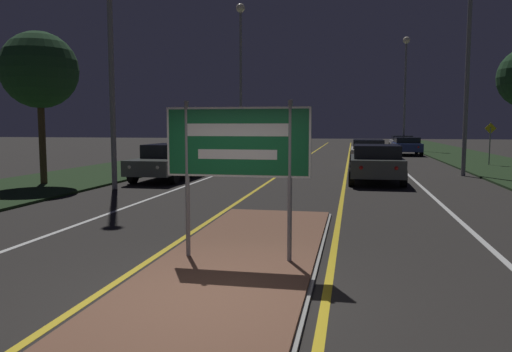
{
  "coord_description": "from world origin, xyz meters",
  "views": [
    {
      "loc": [
        1.76,
        -5.76,
        2.18
      ],
      "look_at": [
        0.0,
        3.25,
        1.25
      ],
      "focal_mm": 35.0,
      "sensor_mm": 36.0,
      "label": 1
    }
  ],
  "objects": [
    {
      "name": "car_receding_2",
      "position": [
        5.66,
        32.9,
        0.72
      ],
      "size": [
        2.04,
        4.55,
        1.34
      ],
      "color": "navy",
      "rests_on": "ground_plane"
    },
    {
      "name": "lane_line_white_left",
      "position": [
        -4.2,
        25.0,
        0.0
      ],
      "size": [
        0.12,
        70.0,
        0.01
      ],
      "color": "silver",
      "rests_on": "ground_plane"
    },
    {
      "name": "centre_line_yellow_left",
      "position": [
        -1.46,
        25.0,
        0.0
      ],
      "size": [
        0.12,
        70.0,
        0.01
      ],
      "color": "gold",
      "rests_on": "ground_plane"
    },
    {
      "name": "car_approaching_2",
      "position": [
        -5.52,
        37.02,
        0.72
      ],
      "size": [
        1.89,
        4.31,
        1.34
      ],
      "color": "silver",
      "rests_on": "ground_plane"
    },
    {
      "name": "verge_left",
      "position": [
        -9.5,
        20.0,
        0.04
      ],
      "size": [
        5.0,
        100.0,
        0.08
      ],
      "color": "#1E3319",
      "rests_on": "ground_plane"
    },
    {
      "name": "car_receding_1",
      "position": [
        2.58,
        22.97,
        0.76
      ],
      "size": [
        2.0,
        4.79,
        1.41
      ],
      "color": "silver",
      "rests_on": "ground_plane"
    },
    {
      "name": "car_approaching_0",
      "position": [
        -5.61,
        13.37,
        0.77
      ],
      "size": [
        1.87,
        4.84,
        1.44
      ],
      "color": "#4C514C",
      "rests_on": "ground_plane"
    },
    {
      "name": "streetlight_left_far",
      "position": [
        -6.25,
        29.58,
        7.45
      ],
      "size": [
        0.63,
        0.63,
        10.78
      ],
      "color": "gray",
      "rests_on": "ground_plane"
    },
    {
      "name": "edge_line_white_left",
      "position": [
        -7.2,
        25.0,
        0.0
      ],
      "size": [
        0.1,
        70.0,
        0.01
      ],
      "color": "silver",
      "rests_on": "ground_plane"
    },
    {
      "name": "ground_plane",
      "position": [
        0.0,
        0.0,
        0.0
      ],
      "size": [
        160.0,
        160.0,
        0.0
      ],
      "primitive_type": "plane",
      "color": "#282623"
    },
    {
      "name": "streetlight_right_near",
      "position": [
        6.5,
        17.25,
        7.12
      ],
      "size": [
        0.56,
        0.56,
        11.03
      ],
      "color": "gray",
      "rests_on": "ground_plane"
    },
    {
      "name": "roadside_palm_left",
      "position": [
        -9.31,
        10.51,
        4.14
      ],
      "size": [
        2.72,
        2.72,
        5.45
      ],
      "color": "#4C3823",
      "rests_on": "verge_left"
    },
    {
      "name": "highway_sign",
      "position": [
        0.0,
        1.75,
        1.84
      ],
      "size": [
        2.28,
        0.07,
        2.47
      ],
      "color": "gray",
      "rests_on": "median_island"
    },
    {
      "name": "edge_line_white_right",
      "position": [
        7.2,
        25.0,
        0.0
      ],
      "size": [
        0.1,
        70.0,
        0.01
      ],
      "color": "silver",
      "rests_on": "ground_plane"
    },
    {
      "name": "median_island",
      "position": [
        0.0,
        1.75,
        0.04
      ],
      "size": [
        2.54,
        9.15,
        0.1
      ],
      "color": "#999993",
      "rests_on": "ground_plane"
    },
    {
      "name": "warning_sign",
      "position": [
        9.0,
        23.1,
        1.44
      ],
      "size": [
        0.6,
        0.06,
        2.26
      ],
      "color": "gray",
      "rests_on": "verge_right"
    },
    {
      "name": "car_approaching_1",
      "position": [
        -5.84,
        23.21,
        0.79
      ],
      "size": [
        2.04,
        4.39,
        1.52
      ],
      "color": "black",
      "rests_on": "ground_plane"
    },
    {
      "name": "streetlight_right_far",
      "position": [
        6.11,
        39.94,
        6.72
      ],
      "size": [
        0.6,
        0.6,
        9.85
      ],
      "color": "gray",
      "rests_on": "ground_plane"
    },
    {
      "name": "car_receding_3",
      "position": [
        6.0,
        40.39,
        0.72
      ],
      "size": [
        2.02,
        4.48,
        1.32
      ],
      "color": "#B7B7BC",
      "rests_on": "ground_plane"
    },
    {
      "name": "lane_line_white_right",
      "position": [
        4.2,
        25.0,
        0.0
      ],
      "size": [
        0.12,
        70.0,
        0.01
      ],
      "color": "silver",
      "rests_on": "ground_plane"
    },
    {
      "name": "car_receding_0",
      "position": [
        2.63,
        13.77,
        0.78
      ],
      "size": [
        2.04,
        4.23,
        1.46
      ],
      "color": "#4C514C",
      "rests_on": "ground_plane"
    },
    {
      "name": "centre_line_yellow_right",
      "position": [
        1.46,
        25.0,
        0.0
      ],
      "size": [
        0.12,
        70.0,
        0.01
      ],
      "color": "gold",
      "rests_on": "ground_plane"
    }
  ]
}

